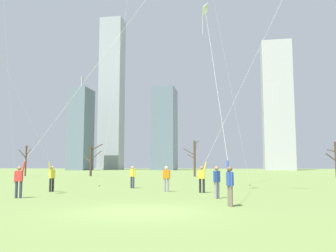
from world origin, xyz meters
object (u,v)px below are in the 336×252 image
Objects in this scene: kite_flyer_far_back_pink at (44,159)px; bystander_far_off_by_trees at (132,176)px; kite_flyer_foreground_left_teal at (68,112)px; bare_tree_leftmost at (194,157)px; bystander_strolling_midfield at (166,177)px; bare_tree_center at (336,158)px; bare_tree_right_of_center at (91,160)px; bare_tree_far_right_edge at (26,159)px; bystander_watching_nearby at (217,180)px; kite_flyer_midfield_left_white at (225,152)px; kite_flyer_midfield_right_orange at (233,109)px.

kite_flyer_far_back_pink reaches higher than bystander_far_off_by_trees.
kite_flyer_foreground_left_teal is 38.29m from bare_tree_leftmost.
bystander_strolling_midfield is 37.17m from bare_tree_center.
bare_tree_leftmost reaches higher than bystander_strolling_midfield.
kite_flyer_far_back_pink is at bearing -72.24° from bare_tree_right_of_center.
kite_flyer_far_back_pink is 38.93m from bare_tree_far_right_edge.
bare_tree_leftmost is at bearing 97.79° from bystander_watching_nearby.
bystander_far_off_by_trees is 29.94m from bare_tree_leftmost.
bystander_watching_nearby is at bearing 101.15° from kite_flyer_midfield_left_white.
kite_flyer_midfield_right_orange is 9.04m from bystander_far_off_by_trees.
bare_tree_right_of_center is (-15.11, 28.75, 1.72)m from bystander_far_off_by_trees.
bystander_strolling_midfield is 36.76m from bare_tree_right_of_center.
kite_flyer_midfield_left_white is at bearing -110.93° from bare_tree_center.
kite_flyer_foreground_left_teal is at bearing -98.00° from bystander_far_off_by_trees.
kite_flyer_foreground_left_teal is 8.62m from kite_flyer_midfield_left_white.
bare_tree_far_right_edge is 0.90× the size of bare_tree_leftmost.
kite_flyer_midfield_left_white reaches higher than bare_tree_far_right_edge.
bystander_strolling_midfield is (-4.28, -0.22, -4.30)m from kite_flyer_midfield_right_orange.
kite_flyer_midfield_left_white is 49.63m from bare_tree_far_right_edge.
bystander_far_off_by_trees is at bearing -46.64° from bare_tree_far_right_edge.
bare_tree_right_of_center reaches higher than bystander_watching_nearby.
bare_tree_center is (18.73, 32.05, 1.80)m from bystander_strolling_midfield.
bystander_strolling_midfield is at bearing 128.77° from bystander_watching_nearby.
kite_flyer_midfield_left_white is at bearing -60.22° from bare_tree_right_of_center.
kite_flyer_midfield_left_white reaches higher than bare_tree_center.
kite_flyer_midfield_left_white is (11.28, -4.81, 0.19)m from kite_flyer_far_back_pink.
kite_flyer_far_back_pink reaches higher than bare_tree_right_of_center.
kite_flyer_midfield_left_white is at bearing -60.20° from bystander_strolling_midfield.
bare_tree_center is at bearing 65.57° from kite_flyer_midfield_right_orange.
kite_flyer_midfield_right_orange reaches higher than kite_flyer_midfield_left_white.
kite_flyer_midfield_right_orange reaches higher than bystander_watching_nearby.
kite_flyer_foreground_left_teal is 43.39m from bare_tree_far_right_edge.
bystander_far_off_by_trees is 9.79m from bystander_watching_nearby.
kite_flyer_midfield_left_white is 12.20m from bystander_far_off_by_trees.
kite_flyer_midfield_right_orange is 3.68× the size of bare_tree_center.
bare_tree_leftmost is at bearing 92.97° from bystander_strolling_midfield.
bystander_far_off_by_trees is (-7.41, 2.89, -4.30)m from kite_flyer_midfield_right_orange.
bystander_far_off_by_trees is 32.53m from bare_tree_right_of_center.
bare_tree_center is (47.68, 1.60, -0.05)m from bare_tree_far_right_edge.
kite_flyer_midfield_right_orange reaches higher than bare_tree_right_of_center.
kite_flyer_midfield_left_white reaches higher than kite_flyer_far_back_pink.
bare_tree_center is (36.97, 0.18, 0.08)m from bare_tree_right_of_center.
bare_tree_far_right_edge is (-32.32, 34.65, 1.85)m from bystander_watching_nearby.
kite_flyer_foreground_left_teal is at bearing 169.21° from kite_flyer_midfield_left_white.
bare_tree_center is (23.04, 37.27, -1.75)m from kite_flyer_foreground_left_teal.
bystander_strolling_midfield is 0.29× the size of bare_tree_leftmost.
bare_tree_far_right_edge is 27.35m from bare_tree_leftmost.
kite_flyer_midfield_right_orange is 1.54× the size of kite_flyer_midfield_left_white.
kite_flyer_far_back_pink is at bearing -127.53° from bare_tree_center.
bare_tree_far_right_edge is 0.95× the size of bare_tree_right_of_center.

